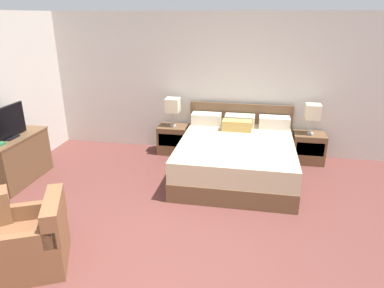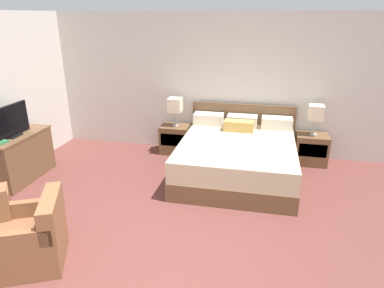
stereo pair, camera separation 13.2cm
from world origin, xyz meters
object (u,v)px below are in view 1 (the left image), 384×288
object	(u,v)px
bed	(236,156)
table_lamp_right	(313,112)
nightstand_left	(173,139)
table_lamp_left	(173,105)
nightstand_right	(308,148)
armchair_companion	(35,242)
dresser	(17,159)
tv	(7,123)

from	to	relation	value
bed	table_lamp_right	distance (m)	1.57
nightstand_left	table_lamp_right	distance (m)	2.56
table_lamp_right	table_lamp_left	bearing A→B (deg)	180.00
nightstand_right	armchair_companion	bearing A→B (deg)	-133.18
nightstand_left	dresser	xyz separation A→B (m)	(-2.11, -1.63, 0.12)
tv	armchair_companion	distance (m)	2.30
dresser	tv	bearing A→B (deg)	-87.86
table_lamp_left	dresser	xyz separation A→B (m)	(-2.11, -1.63, -0.54)
nightstand_right	tv	size ratio (longest dim) A/B	0.73
nightstand_right	table_lamp_left	bearing A→B (deg)	179.97
bed	table_lamp_left	size ratio (longest dim) A/B	3.97
tv	armchair_companion	bearing A→B (deg)	-49.09
dresser	armchair_companion	distance (m)	2.25
armchair_companion	nightstand_left	bearing A→B (deg)	78.67
table_lamp_left	dresser	world-z (taller)	table_lamp_left
nightstand_right	armchair_companion	distance (m)	4.59
nightstand_right	tv	xyz separation A→B (m)	(-4.58, -1.69, 0.72)
nightstand_left	armchair_companion	bearing A→B (deg)	-101.33
tv	table_lamp_right	bearing A→B (deg)	20.32
armchair_companion	tv	bearing A→B (deg)	130.91
table_lamp_right	armchair_companion	size ratio (longest dim) A/B	0.58
table_lamp_right	armchair_companion	world-z (taller)	table_lamp_right
bed	table_lamp_right	xyz separation A→B (m)	(1.24, 0.76, 0.60)
table_lamp_left	bed	bearing A→B (deg)	-31.72
table_lamp_right	dresser	size ratio (longest dim) A/B	0.47
dresser	tv	world-z (taller)	tv
table_lamp_right	armchair_companion	bearing A→B (deg)	-133.17
table_lamp_left	nightstand_right	bearing A→B (deg)	-0.03
nightstand_left	armchair_companion	xyz separation A→B (m)	(-0.67, -3.35, 0.02)
nightstand_left	armchair_companion	size ratio (longest dim) A/B	0.60
nightstand_left	tv	xyz separation A→B (m)	(-2.11, -1.69, 0.72)
table_lamp_left	table_lamp_right	xyz separation A→B (m)	(2.47, 0.00, 0.00)
dresser	armchair_companion	bearing A→B (deg)	-50.16
table_lamp_right	nightstand_right	bearing A→B (deg)	-90.00
table_lamp_right	tv	world-z (taller)	tv
nightstand_left	armchair_companion	distance (m)	3.42
bed	armchair_companion	xyz separation A→B (m)	(-1.91, -2.59, -0.04)
bed	nightstand_left	distance (m)	1.45
bed	tv	world-z (taller)	tv
bed	armchair_companion	world-z (taller)	bed
nightstand_right	table_lamp_right	bearing A→B (deg)	90.00
nightstand_right	table_lamp_left	world-z (taller)	table_lamp_left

